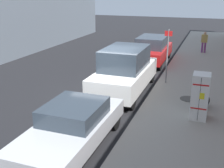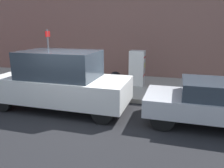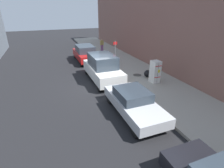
{
  "view_description": "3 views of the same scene",
  "coord_description": "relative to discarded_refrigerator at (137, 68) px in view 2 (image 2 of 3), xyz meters",
  "views": [
    {
      "loc": [
        -4.34,
        11.27,
        4.65
      ],
      "look_at": [
        -0.29,
        0.02,
        0.61
      ],
      "focal_mm": 45.0,
      "sensor_mm": 36.0,
      "label": 1
    },
    {
      "loc": [
        6.25,
        3.15,
        2.95
      ],
      "look_at": [
        0.08,
        1.34,
        1.27
      ],
      "focal_mm": 35.0,
      "sensor_mm": 36.0,
      "label": 2
    },
    {
      "loc": [
        3.51,
        11.89,
        5.49
      ],
      "look_at": [
        -0.43,
        1.8,
        0.75
      ],
      "focal_mm": 28.0,
      "sensor_mm": 36.0,
      "label": 3
    }
  ],
  "objects": [
    {
      "name": "street_sign_post",
      "position": [
        1.8,
        -3.69,
        0.65
      ],
      "size": [
        0.36,
        0.07,
        2.68
      ],
      "color": "slate",
      "rests_on": "sidewalk_slab"
    },
    {
      "name": "parked_van_white",
      "position": [
        3.5,
        -2.18,
        0.04
      ],
      "size": [
        2.02,
        4.95,
        2.14
      ],
      "color": "silver",
      "rests_on": "ground"
    },
    {
      "name": "building_facade_near",
      "position": [
        -3.3,
        -1.37,
        2.96
      ],
      "size": [
        2.41,
        39.6,
        7.95
      ],
      "primitive_type": "cube",
      "color": "#7F564C",
      "rests_on": "ground"
    },
    {
      "name": "discarded_refrigerator",
      "position": [
        0.0,
        0.0,
        0.0
      ],
      "size": [
        0.6,
        0.72,
        1.68
      ],
      "color": "white",
      "rests_on": "sidewalk_slab"
    },
    {
      "name": "ground_plane",
      "position": [
        4.13,
        -1.37,
        -1.02
      ],
      "size": [
        80.0,
        80.0,
        0.0
      ],
      "primitive_type": "plane",
      "color": "black"
    },
    {
      "name": "sidewalk_slab",
      "position": [
        0.07,
        -1.37,
        -0.93
      ],
      "size": [
        4.33,
        44.0,
        0.18
      ],
      "primitive_type": "cube",
      "color": "#9E998E",
      "rests_on": "ground"
    },
    {
      "name": "parked_sedan_silver",
      "position": [
        3.5,
        3.15,
        -0.28
      ],
      "size": [
        1.84,
        4.55,
        1.4
      ],
      "color": "silver",
      "rests_on": "ground"
    },
    {
      "name": "trash_bag",
      "position": [
        -0.08,
        -1.11,
        -0.55
      ],
      "size": [
        0.59,
        0.59,
        0.59
      ],
      "primitive_type": "sphere",
      "color": "black",
      "rests_on": "sidewalk_slab"
    },
    {
      "name": "manhole_cover",
      "position": [
        0.51,
        -1.78,
        -0.83
      ],
      "size": [
        0.7,
        0.7,
        0.02
      ],
      "primitive_type": "cylinder",
      "color": "#47443F",
      "rests_on": "sidewalk_slab"
    }
  ]
}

